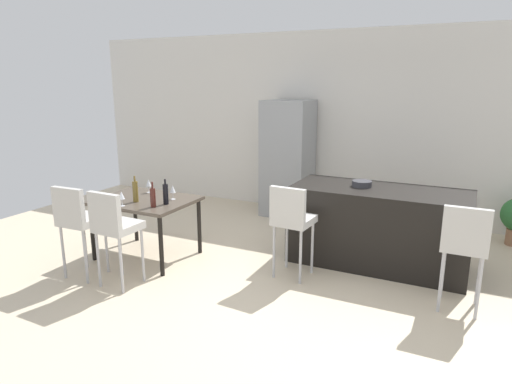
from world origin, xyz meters
TOP-DOWN VIEW (x-y plane):
  - ground_plane at (0.00, 0.00)m, footprint 10.00×10.00m
  - back_wall at (0.00, 2.96)m, footprint 10.00×0.12m
  - kitchen_island at (0.70, 1.06)m, footprint 2.01×0.86m
  - bar_chair_left at (-0.08, 0.25)m, footprint 0.43×0.43m
  - bar_chair_middle at (1.63, 0.25)m, footprint 0.40×0.40m
  - dining_table at (-1.90, 0.04)m, footprint 1.15×0.89m
  - dining_chair_near at (-2.16, -0.77)m, footprint 0.41×0.41m
  - dining_chair_far at (-1.65, -0.77)m, footprint 0.41×0.41m
  - wine_bottle_left at (-1.53, -0.04)m, footprint 0.06×0.06m
  - wine_bottle_far at (-1.59, -0.20)m, footprint 0.06×0.06m
  - wine_bottle_corner at (-1.91, -0.11)m, footprint 0.06×0.06m
  - wine_glass_middle at (-1.59, 0.18)m, footprint 0.07×0.07m
  - wine_glass_right at (-2.07, 0.31)m, footprint 0.07×0.07m
  - wine_glass_near at (-1.93, -0.32)m, footprint 0.07×0.07m
  - refrigerator at (-1.05, 2.52)m, footprint 0.72×0.68m
  - fruit_bowl at (0.48, 1.09)m, footprint 0.23×0.23m

SIDE VIEW (x-z plane):
  - ground_plane at x=0.00m, z-range 0.00..0.00m
  - kitchen_island at x=0.70m, z-range 0.00..0.92m
  - dining_table at x=-1.90m, z-range 0.30..1.04m
  - bar_chair_left at x=-0.08m, z-range 0.17..1.22m
  - bar_chair_middle at x=1.63m, z-range 0.17..1.22m
  - dining_chair_near at x=-2.16m, z-range 0.17..1.22m
  - dining_chair_far at x=-1.65m, z-range 0.17..1.22m
  - wine_bottle_far at x=-1.59m, z-range 0.71..1.00m
  - wine_bottle_left at x=-1.53m, z-range 0.71..1.01m
  - wine_glass_middle at x=-1.59m, z-range 0.78..0.95m
  - wine_glass_right at x=-2.07m, z-range 0.78..0.95m
  - wine_glass_near at x=-1.93m, z-range 0.78..0.95m
  - wine_bottle_corner at x=-1.91m, z-range 0.71..1.02m
  - refrigerator at x=-1.05m, z-range 0.00..1.84m
  - fruit_bowl at x=0.48m, z-range 0.92..0.99m
  - back_wall at x=0.00m, z-range 0.00..2.90m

